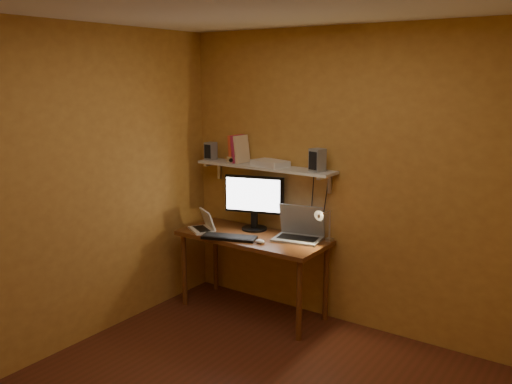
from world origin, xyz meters
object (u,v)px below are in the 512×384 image
Objects in this scene: desk at (253,244)px; laptop at (299,230)px; mouse at (260,241)px; speaker_left at (211,151)px; monitor at (254,200)px; wall_shelf at (265,167)px; speaker_right at (317,160)px; desk_lamp at (324,221)px; shelf_camera at (232,160)px; router at (270,163)px; netbook at (204,225)px; keyboard at (229,237)px.

laptop is at bearing 21.87° from desk.
mouse is 0.56× the size of speaker_left.
monitor is at bearing 120.99° from desk.
mouse is at bearing -61.85° from wall_shelf.
mouse is 0.48× the size of speaker_right.
desk_lamp is at bearing 38.21° from mouse.
shelf_camera reaches higher than laptop.
laptop is 0.29m from desk_lamp.
wall_shelf reaches higher than desk.
router is (-0.34, 0.04, 0.57)m from laptop.
speaker_left reaches higher than shelf_camera.
desk_lamp is at bearing -18.73° from laptop.
speaker_right is at bearing -0.47° from wall_shelf.
laptop is 0.92m from netbook.
netbook is at bearing -147.90° from speaker_right.
speaker_left reaches higher than desk_lamp.
netbook is (-0.47, -0.13, 0.14)m from desk.
speaker_left is at bearing -165.08° from speaker_right.
mouse is at bearing -40.07° from desk.
desk_lamp is (0.66, 0.13, 0.29)m from desk.
mouse reaches higher than desk.
desk_lamp is 0.53m from speaker_right.
speaker_right reaches higher than speaker_left.
mouse is (0.19, -0.35, -0.59)m from wall_shelf.
netbook is 1.65× the size of speaker_right.
netbook is 1.92× the size of speaker_left.
speaker_left is (-0.64, 0.19, 0.80)m from desk.
keyboard is at bearing -57.21° from shelf_camera.
monitor is 5.85× the size of mouse.
wall_shelf is 0.34m from shelf_camera.
laptop is 4.83× the size of mouse.
mouse is 0.87m from shelf_camera.
router reaches higher than desk.
speaker_left is at bearing 167.27° from laptop.
mouse is (-0.21, -0.32, -0.06)m from laptop.
router is at bearing 9.96° from shelf_camera.
netbook is at bearing -61.98° from speaker_left.
netbook is at bearing 147.95° from keyboard.
speaker_left is (-0.53, 0.40, 0.70)m from keyboard.
desk is at bearing -105.69° from router.
keyboard is (-0.52, -0.37, -0.07)m from laptop.
mouse is at bearing -148.87° from desk_lamp.
mouse is at bearing -134.65° from laptop.
desk is 4.26× the size of netbook.
desk is at bearing -169.21° from laptop.
wall_shelf is at bearing -165.49° from speaker_right.
desk is at bearing -145.99° from speaker_right.
speaker_right reaches higher than monitor.
keyboard is at bearing -106.04° from wall_shelf.
monitor reaches higher than keyboard.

